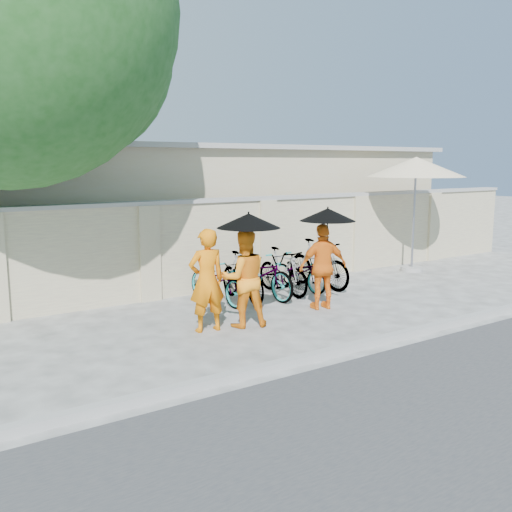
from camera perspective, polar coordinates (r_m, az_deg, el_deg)
ground at (r=10.11m, az=1.89°, el=-7.15°), size 80.00×80.00×0.00m
kerb at (r=8.84m, az=8.48°, el=-9.28°), size 40.00×0.16×0.12m
compound_wall at (r=13.05m, az=-2.82°, el=1.09°), size 20.00×0.30×2.00m
building_behind at (r=16.77m, az=-6.71°, el=4.92°), size 14.00×6.00×3.20m
monk_left at (r=9.72m, az=-4.96°, el=-2.44°), size 0.69×0.49×1.78m
monk_center at (r=9.98m, az=-1.22°, el=-2.25°), size 1.00×0.88×1.73m
parasol_center at (r=9.79m, az=-0.74°, el=3.56°), size 1.10×1.10×1.03m
monk_right at (r=11.27m, az=6.73°, el=-1.06°), size 1.07×0.65×1.70m
parasol_right at (r=11.08m, az=7.18°, el=4.13°), size 1.08×1.08×1.04m
patio_umbrella at (r=15.56m, az=15.70°, el=8.45°), size 2.96×2.96×3.02m
bike_0 at (r=11.71m, az=-3.87°, el=-2.51°), size 0.84×1.85×0.94m
bike_1 at (r=11.88m, az=-1.38°, el=-2.10°), size 0.56×1.73×1.03m
bike_2 at (r=12.20m, az=0.65°, el=-1.77°), size 0.85×2.03×1.04m
bike_3 at (r=12.50m, az=2.68°, el=-1.54°), size 0.52×1.71×1.02m
bike_4 at (r=12.89m, az=4.38°, el=-1.60°), size 0.76×1.69×0.86m
bike_5 at (r=13.19m, az=6.26°, el=-0.80°), size 0.74×1.92×1.12m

